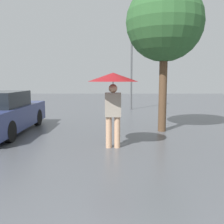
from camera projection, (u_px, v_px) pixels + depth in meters
name	position (u px, v px, depth m)	size (l,w,h in m)	color
pedestrian	(113.00, 85.00, 6.09)	(1.24, 1.24, 1.87)	tan
parked_car_farthest	(2.00, 114.00, 7.98)	(1.63, 4.17, 1.34)	navy
tree	(164.00, 23.00, 7.88)	(2.45, 2.45, 4.73)	brown
street_lamp	(131.00, 49.00, 14.00)	(0.36, 0.36, 4.95)	#515456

